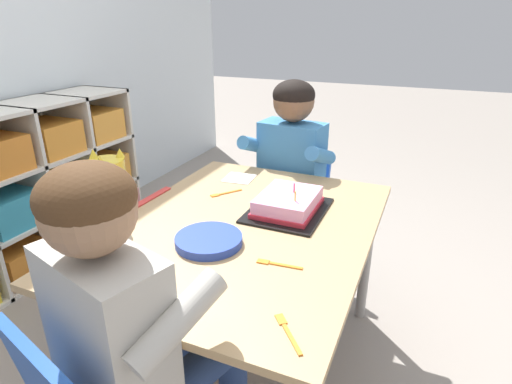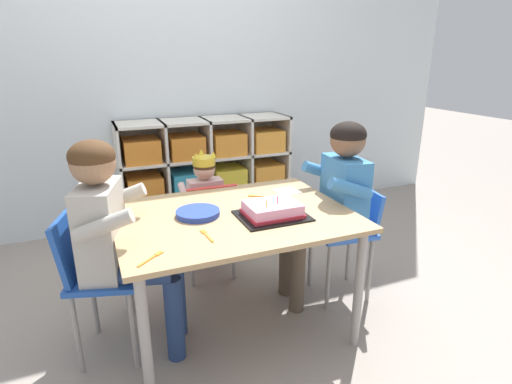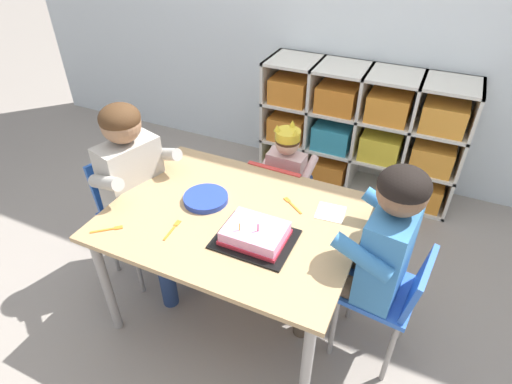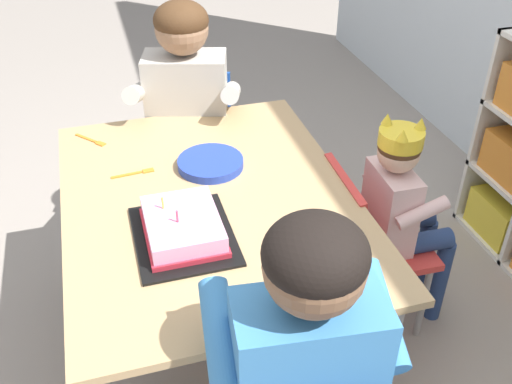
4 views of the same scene
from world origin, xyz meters
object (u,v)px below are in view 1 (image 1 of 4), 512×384
child_with_crown (107,222)px  classroom_chair_blue (131,255)px  fork_by_napkin (224,193)px  activity_table (243,242)px  fork_near_cake_tray (276,264)px  birthday_cake_on_tray (288,204)px  guest_at_table_side (286,167)px  paper_plate_stack (209,240)px  classroom_chair_guest_side (294,203)px  adult_helper_seated (132,318)px  fork_near_child_seat (287,331)px

child_with_crown → classroom_chair_blue: bearing=90.2°
child_with_crown → fork_by_napkin: 0.51m
activity_table → fork_near_cake_tray: bearing=-134.8°
birthday_cake_on_tray → guest_at_table_side: bearing=20.2°
child_with_crown → fork_near_cake_tray: bearing=76.9°
guest_at_table_side → paper_plate_stack: bearing=-82.0°
paper_plate_stack → fork_by_napkin: 0.40m
guest_at_table_side → fork_by_napkin: 0.42m
guest_at_table_side → birthday_cake_on_tray: bearing=-63.3°
paper_plate_stack → fork_near_cake_tray: size_ratio=1.55×
fork_by_napkin → fork_near_cake_tray: 0.55m
classroom_chair_guest_side → fork_near_cake_tray: bearing=-68.6°
fork_by_napkin → guest_at_table_side: bearing=19.6°
adult_helper_seated → birthday_cake_on_tray: adult_helper_seated is taller
fork_by_napkin → fork_near_child_seat: size_ratio=1.06×
child_with_crown → fork_near_cake_tray: child_with_crown is taller
child_with_crown → fork_by_napkin: size_ratio=6.89×
classroom_chair_blue → guest_at_table_side: bearing=143.3°
classroom_chair_guest_side → paper_plate_stack: bearing=-82.9°
adult_helper_seated → fork_by_napkin: 0.77m
child_with_crown → birthday_cake_on_tray: bearing=101.7°
adult_helper_seated → guest_at_table_side: (1.16, 0.03, -0.00)m
paper_plate_stack → child_with_crown: bearing=72.2°
adult_helper_seated → paper_plate_stack: (0.38, 0.01, 0.01)m
paper_plate_stack → fork_near_child_seat: bearing=-127.8°
guest_at_table_side → fork_by_napkin: size_ratio=8.71×
birthday_cake_on_tray → fork_by_napkin: size_ratio=2.72×
fork_by_napkin → fork_near_cake_tray: same height
paper_plate_stack → fork_near_cake_tray: 0.24m
birthday_cake_on_tray → fork_by_napkin: 0.29m
classroom_chair_guest_side → guest_at_table_side: bearing=-90.0°
adult_helper_seated → fork_near_cake_tray: bearing=-106.4°
guest_at_table_side → birthday_cake_on_tray: 0.49m
child_with_crown → adult_helper_seated: size_ratio=0.79×
classroom_chair_blue → fork_near_cake_tray: classroom_chair_blue is taller
guest_at_table_side → classroom_chair_blue: bearing=-121.9°
child_with_crown → guest_at_table_side: (0.59, -0.58, 0.13)m
classroom_chair_guest_side → paper_plate_stack: (-0.89, -0.01, 0.24)m
classroom_chair_blue → adult_helper_seated: size_ratio=0.62×
activity_table → fork_near_child_seat: fork_near_child_seat is taller
fork_by_napkin → fork_near_child_seat: same height
classroom_chair_guest_side → fork_near_cake_tray: 0.97m
child_with_crown → adult_helper_seated: adult_helper_seated is taller
fork_near_cake_tray → fork_near_child_seat: bearing=-68.9°
adult_helper_seated → guest_at_table_side: bearing=-72.3°
adult_helper_seated → activity_table: bearing=-77.1°
activity_table → birthday_cake_on_tray: (0.16, -0.11, 0.10)m
fork_near_child_seat → child_with_crown: bearing=-156.8°
adult_helper_seated → classroom_chair_guest_side: size_ratio=1.61×
adult_helper_seated → fork_near_child_seat: bearing=-147.0°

